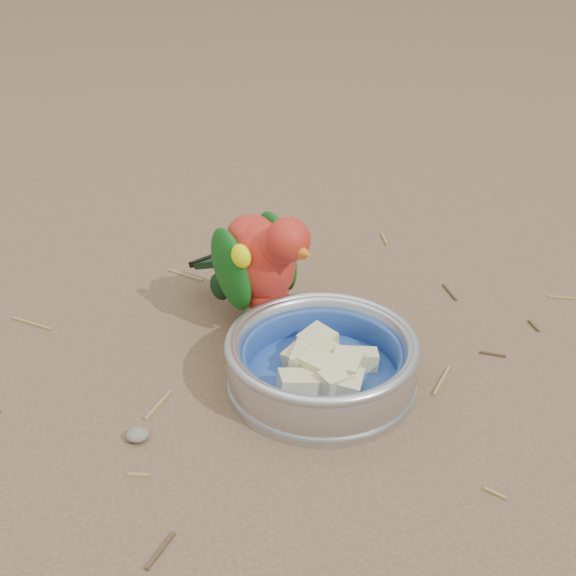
{
  "coord_description": "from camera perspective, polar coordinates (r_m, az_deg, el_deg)",
  "views": [
    {
      "loc": [
        -0.08,
        -0.6,
        0.54
      ],
      "look_at": [
        0.03,
        0.18,
        0.08
      ],
      "focal_mm": 50.0,
      "sensor_mm": 36.0,
      "label": 1
    }
  ],
  "objects": [
    {
      "name": "fruit_wedges",
      "position": [
        0.87,
        2.43,
        -5.39
      ],
      "size": [
        0.12,
        0.12,
        0.03
      ],
      "primitive_type": null,
      "color": "#CFC289",
      "rests_on": "food_bowl"
    },
    {
      "name": "bowl_wall",
      "position": [
        0.87,
        2.44,
        -5.01
      ],
      "size": [
        0.21,
        0.21,
        0.04
      ],
      "primitive_type": null,
      "color": "#B2B2BA",
      "rests_on": "food_bowl"
    },
    {
      "name": "ground_debris",
      "position": [
        0.88,
        0.35,
        -7.1
      ],
      "size": [
        0.9,
        0.8,
        0.01
      ],
      "primitive_type": null,
      "color": "olive",
      "rests_on": "ground"
    },
    {
      "name": "lory_parrot",
      "position": [
        0.94,
        -1.9,
        1.16
      ],
      "size": [
        0.18,
        0.22,
        0.16
      ],
      "primitive_type": null,
      "rotation": [
        0.0,
        0.0,
        -2.58
      ],
      "color": "#AF2217",
      "rests_on": "ground"
    },
    {
      "name": "ground",
      "position": [
        0.81,
        -0.22,
        -11.52
      ],
      "size": [
        60.0,
        60.0,
        0.0
      ],
      "primitive_type": "plane",
      "color": "brown"
    },
    {
      "name": "food_bowl",
      "position": [
        0.88,
        2.4,
        -6.6
      ],
      "size": [
        0.21,
        0.21,
        0.02
      ],
      "primitive_type": "cylinder",
      "color": "#B2B2BA",
      "rests_on": "ground"
    }
  ]
}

